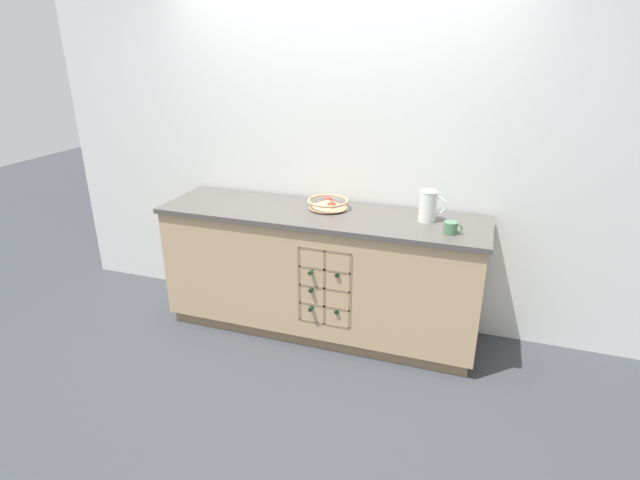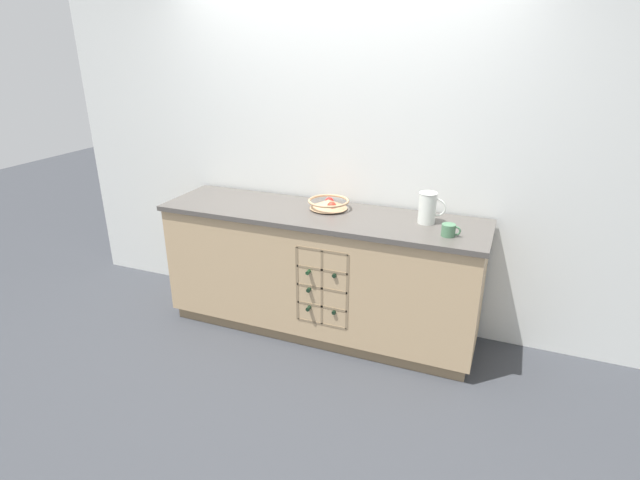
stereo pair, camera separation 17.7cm
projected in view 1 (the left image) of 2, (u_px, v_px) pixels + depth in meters
name	position (u px, v px, depth m)	size (l,w,h in m)	color
ground_plane	(320.00, 328.00, 3.84)	(14.00, 14.00, 0.00)	#383A3F
back_wall	(336.00, 155.00, 3.68)	(4.68, 0.06, 2.55)	silver
kitchen_island	(320.00, 272.00, 3.66)	(2.32, 0.64, 0.94)	#8B7354
fruit_bowl	(328.00, 203.00, 3.55)	(0.29, 0.29, 0.07)	tan
white_pitcher	(428.00, 205.00, 3.29)	(0.18, 0.12, 0.21)	silver
ceramic_mug	(451.00, 228.00, 3.10)	(0.12, 0.09, 0.08)	#4C7A56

